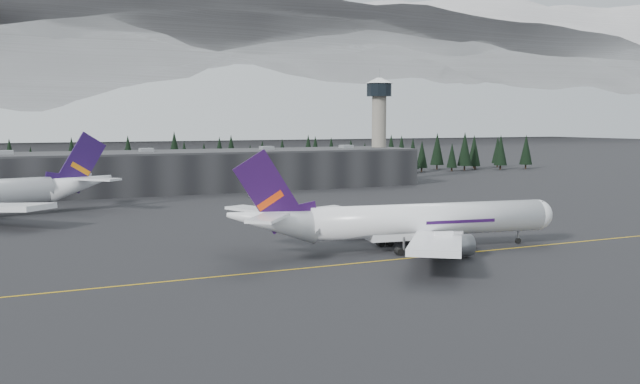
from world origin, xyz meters
name	(u,v)px	position (x,y,z in m)	size (l,w,h in m)	color
ground	(373,259)	(0.00, 0.00, 0.00)	(1400.00, 1400.00, 0.00)	black
taxiline	(380,261)	(0.00, -2.00, 0.01)	(400.00, 0.40, 0.02)	gold
terminal	(178,171)	(0.00, 125.00, 6.30)	(160.00, 30.00, 12.60)	black
control_tower	(379,117)	(75.00, 128.00, 23.41)	(10.00, 10.00, 37.70)	gray
treeline	(153,161)	(0.00, 162.00, 7.50)	(360.00, 20.00, 15.00)	black
mountain_ridge	(25,137)	(0.00, 1000.00, 0.00)	(4400.00, 900.00, 420.00)	white
jet_main	(401,221)	(8.14, 4.83, 4.96)	(59.54, 54.59, 17.58)	white
gse_vehicle_b	(251,194)	(14.60, 97.98, 0.70)	(1.64, 4.09, 1.39)	silver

